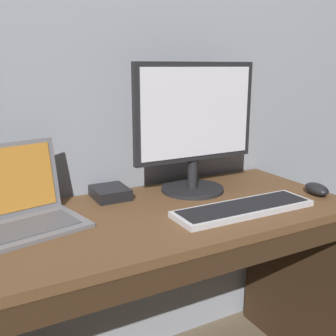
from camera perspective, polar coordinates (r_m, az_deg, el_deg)
desk at (r=1.34m, az=-4.44°, el=-15.91°), size 1.45×0.57×0.73m
laptop_space_gray at (r=1.23m, az=-20.68°, el=-5.78°), size 0.38×0.31×0.23m
external_monitor at (r=1.44m, az=3.85°, el=6.10°), size 0.47×0.23×0.46m
wired_keyboard at (r=1.31m, az=10.66°, el=-5.63°), size 0.48×0.14×0.02m
computer_mouse at (r=1.54m, az=20.30°, el=-2.82°), size 0.08×0.12×0.04m
external_drive_box at (r=1.43m, az=-8.28°, el=-3.49°), size 0.12×0.14×0.04m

